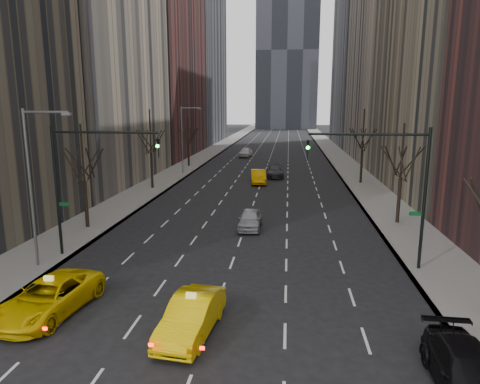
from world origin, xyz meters
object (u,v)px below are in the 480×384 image
(taxi_sedan, at_px, (192,316))
(silver_sedan_ahead, at_px, (250,219))
(parked_suv_black, at_px, (468,374))
(taxi_suv, at_px, (50,297))

(taxi_sedan, bearing_deg, silver_sedan_ahead, 92.96)
(silver_sedan_ahead, bearing_deg, parked_suv_black, -65.34)
(taxi_suv, relative_size, silver_sedan_ahead, 1.34)
(taxi_suv, bearing_deg, taxi_sedan, -1.07)
(silver_sedan_ahead, distance_m, parked_suv_black, 20.44)
(taxi_sedan, xyz_separation_m, parked_suv_black, (9.80, -2.72, -0.05))
(taxi_suv, relative_size, parked_suv_black, 1.10)
(taxi_sedan, relative_size, parked_suv_black, 0.94)
(taxi_suv, relative_size, taxi_sedan, 1.18)
(taxi_sedan, height_order, parked_suv_black, taxi_sedan)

